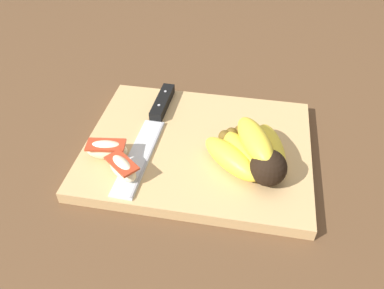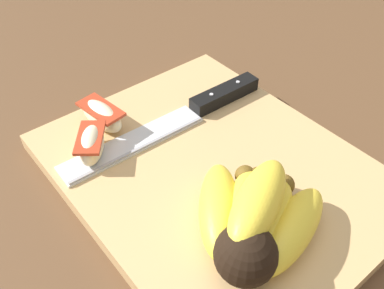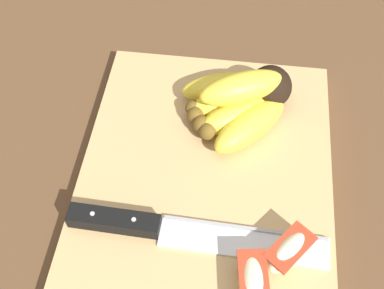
{
  "view_description": "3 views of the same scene",
  "coord_description": "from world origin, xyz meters",
  "px_view_note": "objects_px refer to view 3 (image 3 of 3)",
  "views": [
    {
      "loc": [
        0.09,
        -0.46,
        0.44
      ],
      "look_at": [
        0.01,
        -0.0,
        0.03
      ],
      "focal_mm": 35.84,
      "sensor_mm": 36.0,
      "label": 1
    },
    {
      "loc": [
        0.25,
        -0.21,
        0.35
      ],
      "look_at": [
        -0.01,
        0.0,
        0.04
      ],
      "focal_mm": 39.33,
      "sensor_mm": 36.0,
      "label": 2
    },
    {
      "loc": [
        -0.3,
        -0.01,
        0.5
      ],
      "look_at": [
        0.04,
        0.03,
        0.04
      ],
      "focal_mm": 46.04,
      "sensor_mm": 36.0,
      "label": 3
    }
  ],
  "objects_px": {
    "banana_bunch": "(241,100)",
    "apple_wedge_middle": "(253,282)",
    "apple_wedge_near": "(289,251)",
    "chefs_knife": "(159,228)"
  },
  "relations": [
    {
      "from": "banana_bunch",
      "to": "chefs_knife",
      "type": "height_order",
      "value": "banana_bunch"
    },
    {
      "from": "banana_bunch",
      "to": "apple_wedge_middle",
      "type": "xyz_separation_m",
      "value": [
        -0.23,
        -0.03,
        -0.01
      ]
    },
    {
      "from": "banana_bunch",
      "to": "chefs_knife",
      "type": "xyz_separation_m",
      "value": [
        -0.18,
        0.08,
        -0.02
      ]
    },
    {
      "from": "banana_bunch",
      "to": "chefs_knife",
      "type": "bearing_deg",
      "value": 156.8
    },
    {
      "from": "chefs_knife",
      "to": "apple_wedge_middle",
      "type": "bearing_deg",
      "value": -116.96
    },
    {
      "from": "apple_wedge_near",
      "to": "apple_wedge_middle",
      "type": "height_order",
      "value": "same"
    },
    {
      "from": "chefs_knife",
      "to": "apple_wedge_middle",
      "type": "distance_m",
      "value": 0.12
    },
    {
      "from": "chefs_knife",
      "to": "apple_wedge_near",
      "type": "xyz_separation_m",
      "value": [
        -0.01,
        -0.14,
        0.01
      ]
    },
    {
      "from": "banana_bunch",
      "to": "apple_wedge_near",
      "type": "relative_size",
      "value": 2.38
    },
    {
      "from": "banana_bunch",
      "to": "chefs_knife",
      "type": "relative_size",
      "value": 0.53
    }
  ]
}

